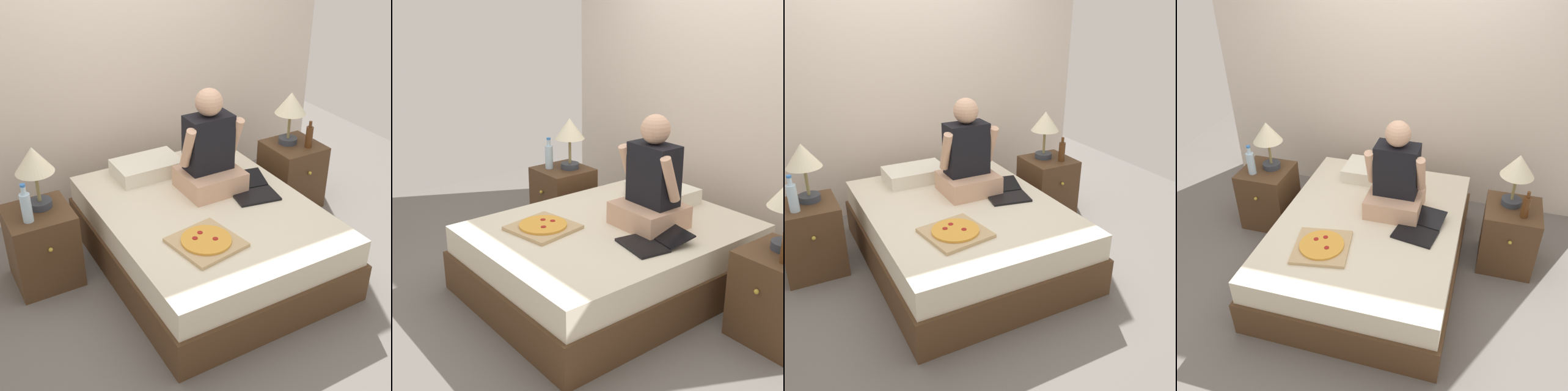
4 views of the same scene
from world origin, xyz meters
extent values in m
plane|color=#66605B|center=(0.00, 0.00, 0.00)|extent=(5.84, 5.84, 0.00)
cube|color=beige|center=(0.00, 1.30, 1.25)|extent=(3.84, 0.12, 2.50)
cube|color=#4C331E|center=(0.00, 0.00, 0.14)|extent=(1.46, 1.88, 0.28)
cube|color=beige|center=(0.00, 0.00, 0.38)|extent=(1.42, 1.82, 0.20)
cube|color=#4C331E|center=(-1.10, 0.39, 0.28)|extent=(0.44, 0.44, 0.57)
sphere|color=gold|center=(-1.10, 0.15, 0.40)|extent=(0.03, 0.03, 0.03)
cylinder|color=#333842|center=(-1.06, 0.44, 0.59)|extent=(0.16, 0.16, 0.05)
cylinder|color=olive|center=(-1.06, 0.44, 0.73)|extent=(0.02, 0.02, 0.22)
cone|color=beige|center=(-1.06, 0.44, 0.93)|extent=(0.26, 0.26, 0.18)
cylinder|color=silver|center=(-1.18, 0.30, 0.67)|extent=(0.07, 0.07, 0.20)
cylinder|color=silver|center=(-1.18, 0.30, 0.80)|extent=(0.03, 0.03, 0.06)
cylinder|color=blue|center=(-1.18, 0.30, 0.83)|extent=(0.04, 0.04, 0.02)
cube|color=#4C331E|center=(1.10, 0.39, 0.28)|extent=(0.44, 0.44, 0.57)
sphere|color=gold|center=(1.10, 0.15, 0.40)|extent=(0.03, 0.03, 0.03)
cylinder|color=#333842|center=(1.07, 0.44, 0.59)|extent=(0.16, 0.16, 0.05)
cylinder|color=olive|center=(1.07, 0.44, 0.73)|extent=(0.02, 0.02, 0.22)
cone|color=beige|center=(1.07, 0.44, 0.93)|extent=(0.26, 0.26, 0.18)
cylinder|color=#512D14|center=(1.17, 0.29, 0.66)|extent=(0.06, 0.06, 0.18)
cylinder|color=#512D14|center=(1.17, 0.29, 0.77)|extent=(0.03, 0.03, 0.05)
cube|color=silver|center=(-0.15, 0.66, 0.54)|extent=(0.52, 0.34, 0.12)
cube|color=tan|center=(0.16, 0.21, 0.56)|extent=(0.44, 0.40, 0.16)
cube|color=black|center=(0.16, 0.24, 0.85)|extent=(0.34, 0.20, 0.42)
sphere|color=tan|center=(0.16, 0.24, 1.16)|extent=(0.20, 0.20, 0.20)
cylinder|color=tan|center=(-0.04, 0.19, 0.87)|extent=(0.07, 0.18, 0.32)
cylinder|color=tan|center=(0.36, 0.19, 0.87)|extent=(0.07, 0.18, 0.32)
cube|color=black|center=(0.39, -0.07, 0.49)|extent=(0.35, 0.27, 0.02)
cube|color=black|center=(0.42, 0.13, 0.53)|extent=(0.34, 0.25, 0.06)
cube|color=tan|center=(-0.24, -0.41, 0.49)|extent=(0.46, 0.46, 0.03)
cylinder|color=gold|center=(-0.24, -0.41, 0.52)|extent=(0.33, 0.33, 0.02)
cylinder|color=maroon|center=(-0.30, -0.37, 0.53)|extent=(0.04, 0.04, 0.00)
cylinder|color=maroon|center=(-0.19, -0.44, 0.53)|extent=(0.04, 0.04, 0.00)
cylinder|color=maroon|center=(-0.24, -0.33, 0.53)|extent=(0.04, 0.04, 0.00)
camera|label=1|loc=(-1.72, -2.87, 2.50)|focal=50.00mm
camera|label=2|loc=(2.65, -2.30, 1.96)|focal=50.00mm
camera|label=3|loc=(-1.29, -2.81, 1.95)|focal=40.00mm
camera|label=4|loc=(0.79, -2.65, 2.59)|focal=40.00mm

